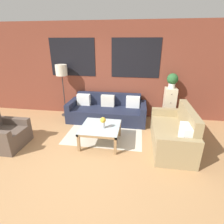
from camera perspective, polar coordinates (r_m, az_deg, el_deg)
name	(u,v)px	position (r m, az deg, el deg)	size (l,w,h in m)	color
ground_plane	(82,158)	(3.81, -9.78, -14.55)	(16.00, 16.00, 0.00)	#AD7F51
wall_back_brick	(104,71)	(5.49, -2.72, 13.22)	(8.40, 0.09, 2.80)	brown
rug	(105,131)	(4.74, -2.16, -6.25)	(1.95, 1.63, 0.00)	beige
couch_dark	(107,111)	(5.29, -1.63, 0.23)	(2.30, 0.88, 0.78)	#1E2338
settee_vintage	(173,134)	(4.21, 19.44, -6.79)	(0.80, 1.69, 0.92)	#99845B
armchair_corner	(4,135)	(4.70, -31.74, -6.38)	(0.80, 0.80, 0.84)	brown
coffee_table	(101,129)	(4.07, -3.77, -5.49)	(0.88, 0.88, 0.44)	silver
floor_lamp	(62,73)	(5.58, -16.13, 12.25)	(0.34, 0.34, 1.62)	#2D2D2D
drawer_cabinet	(169,105)	(5.43, 18.16, 2.20)	(0.32, 0.38, 1.01)	beige
potted_plant	(172,80)	(5.23, 19.14, 9.90)	(0.30, 0.30, 0.42)	silver
flower_vase	(103,122)	(3.90, -2.96, -3.20)	(0.13, 0.13, 0.26)	silver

